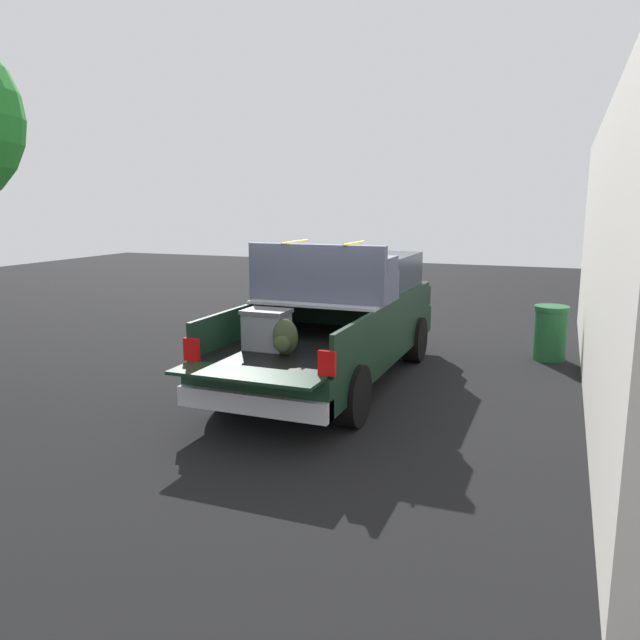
# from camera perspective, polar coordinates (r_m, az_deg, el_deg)

# --- Properties ---
(ground_plane) EXTENTS (40.00, 40.00, 0.00)m
(ground_plane) POSITION_cam_1_polar(r_m,az_deg,el_deg) (9.81, 1.29, -5.71)
(ground_plane) COLOR black
(pickup_truck) EXTENTS (6.05, 2.06, 2.23)m
(pickup_truck) POSITION_cam_1_polar(r_m,az_deg,el_deg) (9.93, 2.07, 0.26)
(pickup_truck) COLOR black
(pickup_truck) RESTS_ON ground_plane
(building_facade) EXTENTS (11.94, 0.36, 3.99)m
(building_facade) POSITION_cam_1_polar(r_m,az_deg,el_deg) (9.78, 24.98, 5.15)
(building_facade) COLOR silver
(building_facade) RESTS_ON ground_plane
(trash_can) EXTENTS (0.60, 0.60, 0.98)m
(trash_can) POSITION_cam_1_polar(r_m,az_deg,el_deg) (11.80, 20.48, -1.10)
(trash_can) COLOR #1E592D
(trash_can) RESTS_ON ground_plane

